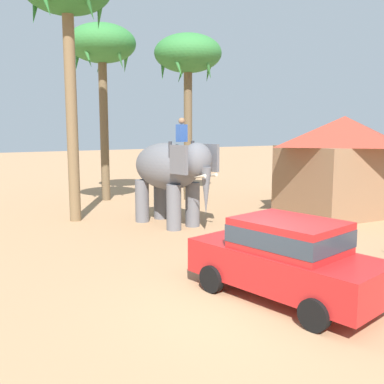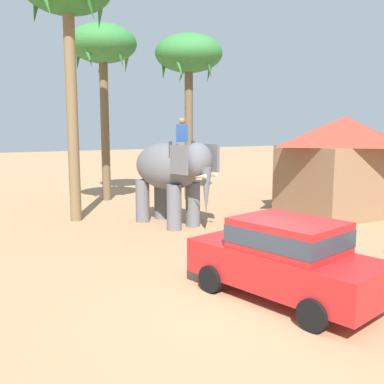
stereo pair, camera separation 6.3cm
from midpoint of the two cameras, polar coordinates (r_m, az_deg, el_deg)
name	(u,v)px [view 2 (the right image)]	position (r m, az deg, el deg)	size (l,w,h in m)	color
ground_plane	(257,307)	(9.33, 8.54, -14.28)	(120.00, 120.00, 0.00)	tan
car_sedan_foreground	(285,256)	(9.50, 11.97, -8.02)	(2.59, 4.38, 1.70)	red
elephant_with_mahout	(171,171)	(16.14, -2.57, 2.70)	(2.32, 4.01, 3.88)	slate
palm_tree_near_hut	(103,49)	(22.38, -11.24, 17.50)	(3.20, 3.20, 8.34)	brown
palm_tree_left_of_road	(189,58)	(22.06, -0.33, 16.74)	(3.20, 3.20, 7.91)	brown
roadside_hut	(344,162)	(19.30, 18.88, 3.59)	(5.24, 4.49, 4.00)	#8C6647
signboard_yellow	(304,174)	(18.59, 14.21, 2.26)	(1.00, 0.10, 2.40)	#4C4C51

